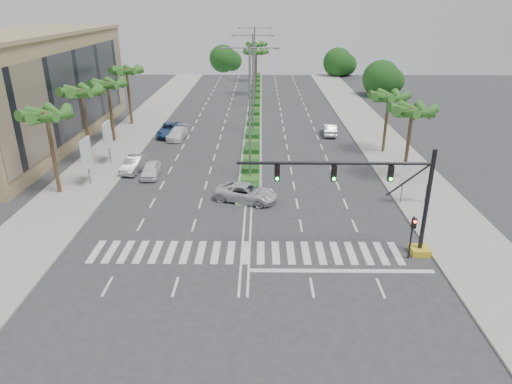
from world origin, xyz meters
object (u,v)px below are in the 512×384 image
at_px(car_parked_a, 151,170).
at_px(car_parked_d, 177,133).
at_px(car_parked_c, 170,130).
at_px(car_parked_b, 134,164).
at_px(car_right, 330,129).
at_px(car_crossing, 246,193).

bearing_deg(car_parked_a, car_parked_d, 85.32).
bearing_deg(car_parked_c, car_parked_b, -94.71).
bearing_deg(car_parked_d, car_parked_b, -94.87).
bearing_deg(car_right, car_crossing, 68.46).
bearing_deg(car_parked_d, car_parked_a, -85.01).
bearing_deg(car_right, car_parked_d, 9.70).
bearing_deg(car_crossing, car_right, -6.06).
relative_size(car_parked_b, car_right, 1.01).
distance_m(car_parked_b, car_right, 24.90).
xyz_separation_m(car_parked_c, car_right, (19.89, 0.48, -0.04)).
xyz_separation_m(car_parked_a, car_parked_b, (-1.97, 1.52, 0.06)).
height_order(car_parked_b, car_parked_c, car_parked_c).
relative_size(car_parked_c, car_parked_d, 1.18).
distance_m(car_parked_d, car_crossing, 20.68).
distance_m(car_parked_a, car_parked_c, 14.45).
distance_m(car_parked_a, car_parked_b, 2.48).
relative_size(car_parked_c, car_crossing, 1.05).
xyz_separation_m(car_parked_a, car_crossing, (9.26, -5.66, 0.06)).
relative_size(car_parked_a, car_parked_d, 0.84).
height_order(car_parked_b, car_right, car_parked_b).
xyz_separation_m(car_parked_b, car_parked_c, (1.11, 12.90, 0.04)).
bearing_deg(car_right, car_parked_c, 5.27).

